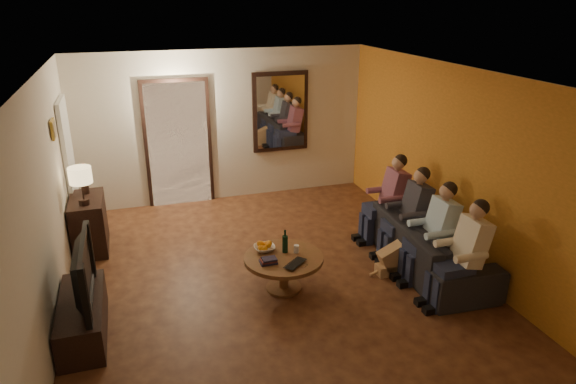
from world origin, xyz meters
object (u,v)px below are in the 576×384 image
object	(u,v)px
wine_bottle	(285,241)
laptop	(299,265)
person_c	(411,217)
coffee_table	(284,273)
person_b	(436,236)
person_d	(390,201)
table_lamp	(82,186)
tv_stand	(83,317)
dog	(396,254)
person_a	(465,257)
dresser	(89,224)
bowl	(265,248)
tv	(75,273)
sofa	(428,244)

from	to	relation	value
wine_bottle	laptop	distance (m)	0.41
person_c	coffee_table	bearing A→B (deg)	-171.61
person_b	person_d	xyz separation A→B (m)	(0.00, 1.20, 0.00)
table_lamp	tv_stand	world-z (taller)	table_lamp
dog	wine_bottle	distance (m)	1.50
dog	tv_stand	bearing A→B (deg)	-177.77
tv_stand	wine_bottle	size ratio (longest dim) A/B	4.05
person_a	dresser	bearing A→B (deg)	146.43
dog	coffee_table	distance (m)	1.51
person_a	tv_stand	bearing A→B (deg)	170.64
tv_stand	bowl	distance (m)	2.19
person_b	wine_bottle	distance (m)	1.90
dresser	person_a	world-z (taller)	person_a
tv	person_c	xyz separation A→B (m)	(4.21, 0.51, -0.15)
person_d	wine_bottle	bearing A→B (deg)	-157.13
dog	sofa	bearing A→B (deg)	5.74
person_a	person_d	size ratio (longest dim) A/B	1.00
dresser	table_lamp	size ratio (longest dim) A/B	1.60
laptop	person_d	bearing A→B (deg)	-7.19
coffee_table	dog	bearing A→B (deg)	-2.70
person_b	dog	world-z (taller)	person_b
person_a	wine_bottle	size ratio (longest dim) A/B	3.87
sofa	coffee_table	bearing A→B (deg)	92.84
person_c	bowl	size ratio (longest dim) A/B	4.63
tv	sofa	size ratio (longest dim) A/B	0.51
coffee_table	dresser	bearing A→B (deg)	140.95
table_lamp	dog	size ratio (longest dim) A/B	0.96
person_a	laptop	xyz separation A→B (m)	(-1.80, 0.64, -0.14)
dresser	laptop	distance (m)	3.23
coffee_table	wine_bottle	size ratio (longest dim) A/B	3.13
table_lamp	person_b	xyz separation A→B (m)	(4.21, -1.97, -0.44)
dresser	person_a	size ratio (longest dim) A/B	0.72
bowl	laptop	size ratio (longest dim) A/B	0.79
wine_bottle	dog	bearing A→B (deg)	-6.71
person_d	bowl	size ratio (longest dim) A/B	4.63
tv_stand	sofa	world-z (taller)	sofa
laptop	coffee_table	bearing A→B (deg)	69.66
table_lamp	person_a	world-z (taller)	table_lamp
sofa	coffee_table	xyz separation A→B (m)	(-2.00, 0.02, -0.10)
dog	bowl	bearing A→B (deg)	170.09
tv	person_b	world-z (taller)	person_b
table_lamp	tv_stand	distance (m)	2.06
person_c	bowl	bearing A→B (deg)	-178.35
dog	laptop	distance (m)	1.43
coffee_table	laptop	world-z (taller)	laptop
sofa	person_d	bearing A→B (deg)	9.76
person_c	wine_bottle	world-z (taller)	person_c
person_b	laptop	world-z (taller)	person_b
tv_stand	sofa	xyz separation A→B (m)	(4.31, 0.21, 0.12)
bowl	wine_bottle	size ratio (longest dim) A/B	0.84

